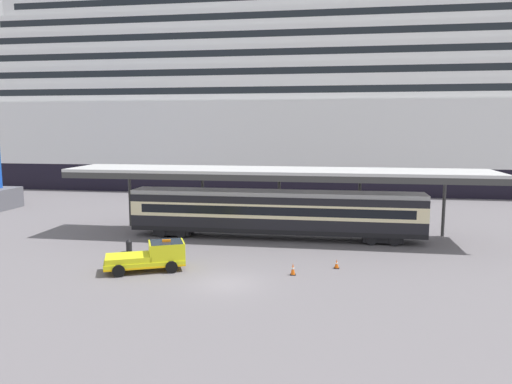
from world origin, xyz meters
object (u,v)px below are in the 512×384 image
at_px(cruise_ship, 302,105).
at_px(train_carriage, 275,212).
at_px(quay_bollard, 129,245).
at_px(service_truck, 153,256).
at_px(traffic_cone_near, 293,269).
at_px(traffic_cone_mid, 337,264).

height_order(cruise_ship, train_carriage, cruise_ship).
relative_size(train_carriage, quay_bollard, 25.74).
distance_m(service_truck, quay_bollard, 5.53).
bearing_deg(traffic_cone_near, cruise_ship, 93.01).
bearing_deg(cruise_ship, train_carriage, -89.50).
bearing_deg(train_carriage, quay_bollard, -149.70).
xyz_separation_m(traffic_cone_near, traffic_cone_mid, (2.80, 1.93, -0.08)).
xyz_separation_m(cruise_ship, quay_bollard, (-10.15, -47.59, -12.53)).
distance_m(traffic_cone_near, traffic_cone_mid, 3.41).
bearing_deg(quay_bollard, traffic_cone_near, -16.70).
bearing_deg(service_truck, quay_bollard, 129.83).
distance_m(cruise_ship, train_carriage, 42.81).
height_order(cruise_ship, traffic_cone_near, cruise_ship).
relative_size(traffic_cone_near, traffic_cone_mid, 1.27).
height_order(traffic_cone_near, quay_bollard, quay_bollard).
relative_size(cruise_ship, train_carriage, 5.06).
distance_m(train_carriage, quay_bollard, 12.31).
bearing_deg(service_truck, cruise_ship, 82.72).
distance_m(train_carriage, service_truck, 12.57).
relative_size(service_truck, quay_bollard, 5.80).
bearing_deg(cruise_ship, traffic_cone_near, -86.99).
bearing_deg(traffic_cone_near, service_truck, -177.72).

